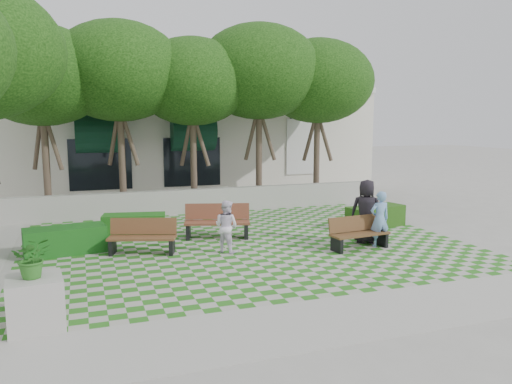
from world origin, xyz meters
name	(u,v)px	position (x,y,z in m)	size (l,w,h in m)	color
ground	(257,252)	(0.00, 0.00, 0.00)	(90.00, 90.00, 0.00)	gray
lawn	(245,244)	(0.00, 1.00, 0.01)	(12.00, 12.00, 0.00)	#2B721E
sidewalk_south	(346,318)	(0.00, -4.70, 0.01)	(16.00, 2.00, 0.01)	#9E9B93
retaining_wall	(202,201)	(0.00, 6.20, 0.45)	(15.00, 0.36, 0.90)	#9E9B93
bench_east	(358,233)	(2.74, -0.55, 0.43)	(1.74, 0.73, 0.89)	#4F331B
bench_mid	(217,222)	(-0.56, 1.97, 0.49)	(2.03, 1.15, 1.01)	brown
bench_west	(143,237)	(-2.88, 0.93, 0.44)	(1.85, 1.10, 0.92)	brown
hedge_east	(376,217)	(4.75, 1.71, 0.35)	(1.99, 0.80, 0.70)	#1E4512
hedge_midleft	(134,225)	(-2.87, 3.16, 0.33)	(1.86, 0.74, 0.65)	#185216
hedge_west	(65,240)	(-4.80, 1.61, 0.36)	(2.04, 0.82, 0.71)	#134A15
planter_front	(35,292)	(-5.17, -3.32, 0.64)	(0.97, 0.97, 1.58)	#9E9B93
person_blue	(380,219)	(3.41, -0.54, 0.78)	(0.57, 0.37, 1.56)	#739ED2
person_dark	(366,211)	(3.31, -0.01, 0.91)	(0.89, 0.58, 1.83)	black
person_white	(226,226)	(-0.76, 0.32, 0.70)	(0.68, 0.53, 1.40)	white
tree_row	(150,71)	(-1.86, 5.95, 5.18)	(17.70, 13.40, 7.41)	#47382B
building	(184,139)	(0.93, 14.08, 2.52)	(18.00, 8.92, 5.15)	silver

